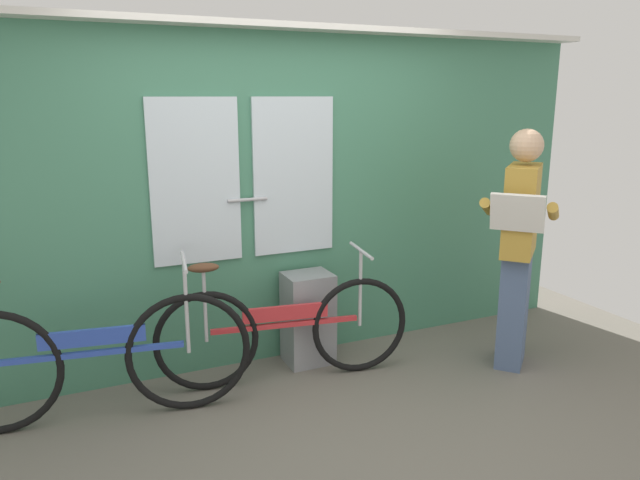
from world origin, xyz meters
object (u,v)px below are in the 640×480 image
(bicycle_near_door, at_px, (93,359))
(passenger_reading_newspaper, at_px, (519,245))
(bicycle_leaning_behind, at_px, (284,330))
(trash_bin_by_wall, at_px, (308,318))

(bicycle_near_door, bearing_deg, passenger_reading_newspaper, 0.93)
(bicycle_near_door, distance_m, bicycle_leaning_behind, 1.22)
(bicycle_near_door, relative_size, bicycle_leaning_behind, 1.05)
(trash_bin_by_wall, bearing_deg, bicycle_leaning_behind, -141.64)
(passenger_reading_newspaper, xyz_separation_m, trash_bin_by_wall, (-1.33, 0.64, -0.56))
(bicycle_near_door, relative_size, trash_bin_by_wall, 2.71)
(bicycle_leaning_behind, bearing_deg, bicycle_near_door, -169.37)
(passenger_reading_newspaper, bearing_deg, bicycle_near_door, -49.81)
(bicycle_leaning_behind, relative_size, passenger_reading_newspaper, 1.02)
(bicycle_leaning_behind, bearing_deg, trash_bin_by_wall, 47.39)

